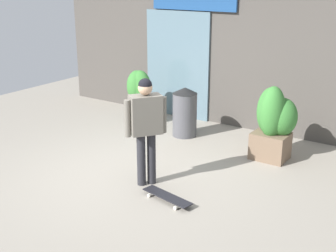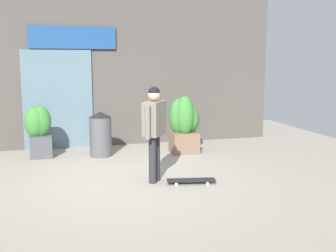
{
  "view_description": "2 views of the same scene",
  "coord_description": "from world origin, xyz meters",
  "px_view_note": "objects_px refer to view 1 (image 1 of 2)",
  "views": [
    {
      "loc": [
        4.16,
        -5.12,
        3.03
      ],
      "look_at": [
        0.68,
        0.04,
        0.94
      ],
      "focal_mm": 48.25,
      "sensor_mm": 36.0,
      "label": 1
    },
    {
      "loc": [
        -1.18,
        -6.65,
        2.06
      ],
      "look_at": [
        0.68,
        0.04,
        0.94
      ],
      "focal_mm": 43.14,
      "sensor_mm": 36.0,
      "label": 2
    }
  ],
  "objects_px": {
    "skateboarder": "(146,121)",
    "planter_box_right": "(140,94)",
    "skateboard": "(167,197)",
    "planter_box_left": "(274,120)",
    "trash_bin": "(185,112)"
  },
  "relations": [
    {
      "from": "skateboard",
      "to": "planter_box_left",
      "type": "distance_m",
      "value": 2.49
    },
    {
      "from": "trash_bin",
      "to": "planter_box_left",
      "type": "bearing_deg",
      "value": -3.88
    },
    {
      "from": "planter_box_left",
      "to": "trash_bin",
      "type": "relative_size",
      "value": 1.32
    },
    {
      "from": "planter_box_right",
      "to": "skateboarder",
      "type": "bearing_deg",
      "value": -50.72
    },
    {
      "from": "skateboard",
      "to": "planter_box_left",
      "type": "xyz_separation_m",
      "value": [
        0.61,
        2.33,
        0.63
      ]
    },
    {
      "from": "skateboarder",
      "to": "planter_box_right",
      "type": "distance_m",
      "value": 3.14
    },
    {
      "from": "skateboarder",
      "to": "planter_box_left",
      "type": "distance_m",
      "value": 2.38
    },
    {
      "from": "trash_bin",
      "to": "skateboarder",
      "type": "bearing_deg",
      "value": -72.57
    },
    {
      "from": "planter_box_right",
      "to": "trash_bin",
      "type": "relative_size",
      "value": 1.15
    },
    {
      "from": "skateboarder",
      "to": "planter_box_left",
      "type": "bearing_deg",
      "value": 96.4
    },
    {
      "from": "planter_box_left",
      "to": "trash_bin",
      "type": "distance_m",
      "value": 1.88
    },
    {
      "from": "planter_box_left",
      "to": "planter_box_right",
      "type": "relative_size",
      "value": 1.15
    },
    {
      "from": "planter_box_right",
      "to": "planter_box_left",
      "type": "bearing_deg",
      "value": -6.68
    },
    {
      "from": "planter_box_right",
      "to": "trash_bin",
      "type": "height_order",
      "value": "planter_box_right"
    },
    {
      "from": "skateboard",
      "to": "planter_box_right",
      "type": "bearing_deg",
      "value": 144.12
    }
  ]
}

